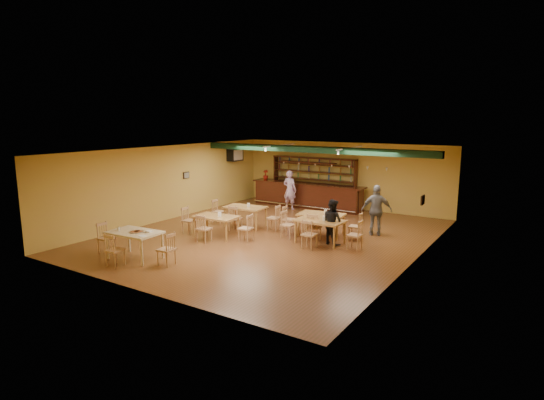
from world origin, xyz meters
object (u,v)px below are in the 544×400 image
Objects in this scene: near_table at (135,245)px; patron_bar at (290,190)px; dining_table_a at (245,216)px; patron_right_a at (332,222)px; bar_counter at (307,195)px; dining_table_c at (216,227)px; dining_table_b at (321,225)px; dining_table_d at (320,232)px.

patron_bar is (0.18, 8.68, 0.48)m from near_table.
patron_bar is at bearing 87.73° from dining_table_a.
patron_right_a reaches higher than near_table.
patron_bar is (-0.45, -0.83, 0.33)m from bar_counter.
bar_counter is 6.34m from dining_table_c.
dining_table_d reaches higher than dining_table_b.
bar_counter is 9.52m from near_table.
dining_table_a is at bearing -93.05° from bar_counter.
patron_bar reaches higher than dining_table_a.
dining_table_d reaches higher than dining_table_a.
near_table is (-0.46, -3.16, 0.03)m from dining_table_c.
dining_table_c is at bearing 78.42° from near_table.
dining_table_a is 3.50m from dining_table_d.
dining_table_c is (-2.97, -2.15, -0.02)m from dining_table_b.
patron_right_a is at bearing 15.59° from dining_table_d.
dining_table_b is 0.99× the size of dining_table_d.
dining_table_d is at bearing 36.83° from patron_right_a.
dining_table_d is at bearing -14.67° from dining_table_a.
dining_table_c is 0.84× the size of patron_bar.
patron_bar is (-3.25, 3.36, 0.50)m from dining_table_b.
bar_counter is 5.04m from dining_table_b.
patron_bar is at bearing 88.85° from dining_table_c.
bar_counter is 4.54m from dining_table_a.
bar_counter reaches higher than dining_table_c.
dining_table_d is 1.05× the size of patron_right_a.
patron_right_a is (3.77, 1.35, 0.38)m from dining_table_c.
bar_counter is at bearing 81.47° from dining_table_a.
dining_table_a is at bearing 179.43° from dining_table_b.
patron_bar is 1.19× the size of patron_right_a.
near_table is at bearing -93.79° from bar_counter.
dining_table_c is 3.60m from dining_table_d.
dining_table_d is 0.89× the size of patron_bar.
dining_table_c is at bearing 93.75° from patron_bar.
patron_bar reaches higher than dining_table_c.
dining_table_d is at bearing -57.72° from bar_counter.
dining_table_c is at bearing -151.06° from dining_table_b.
near_table reaches higher than dining_table_c.
dining_table_d is at bearing 45.72° from near_table.
bar_counter reaches higher than near_table.
dining_table_a is at bearing 15.62° from patron_right_a.
bar_counter is 3.59× the size of near_table.
bar_counter is 3.48× the size of dining_table_d.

